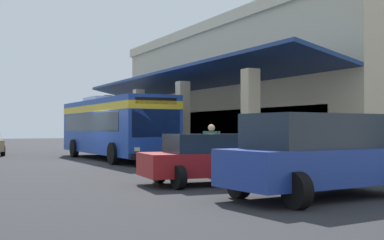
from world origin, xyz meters
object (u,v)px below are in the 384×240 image
object	(u,v)px
parked_suv_white	(337,148)
parked_sedan_red	(215,158)
potted_palm	(165,142)
transit_bus	(114,124)
parked_suv_blue	(318,155)
pedestrian	(211,147)

from	to	relation	value
parked_suv_white	parked_sedan_red	bearing A→B (deg)	-106.75
potted_palm	transit_bus	bearing A→B (deg)	-54.73
parked_suv_blue	parked_suv_white	xyz separation A→B (m)	(-2.63, 3.05, 0.00)
parked_suv_blue	pedestrian	world-z (taller)	parked_suv_blue
parked_suv_blue	potted_palm	bearing A→B (deg)	166.17
parked_suv_white	potted_palm	bearing A→B (deg)	174.10
transit_bus	potted_palm	bearing A→B (deg)	125.27
parked_suv_white	potted_palm	xyz separation A→B (m)	(-16.82, 1.74, -0.24)
parked_sedan_red	parked_suv_white	distance (m)	3.87
transit_bus	parked_suv_blue	xyz separation A→B (m)	(16.39, -0.46, -0.84)
transit_bus	potted_palm	xyz separation A→B (m)	(-3.06, 4.33, -1.08)
parked_sedan_red	potted_palm	size ratio (longest dim) A/B	1.50
transit_bus	parked_sedan_red	xyz separation A→B (m)	(12.64, -1.11, -1.10)
parked_suv_white	pedestrian	bearing A→B (deg)	-143.10
transit_bus	parked_suv_white	size ratio (longest dim) A/B	2.34
parked_suv_white	potted_palm	world-z (taller)	potted_palm
transit_bus	parked_sedan_red	bearing A→B (deg)	-5.00
parked_sedan_red	pedestrian	bearing A→B (deg)	152.84
pedestrian	potted_palm	distance (m)	14.11
parked_suv_white	pedestrian	size ratio (longest dim) A/B	2.71
parked_suv_blue	parked_sedan_red	bearing A→B (deg)	-170.19
parked_suv_blue	potted_palm	distance (m)	20.03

